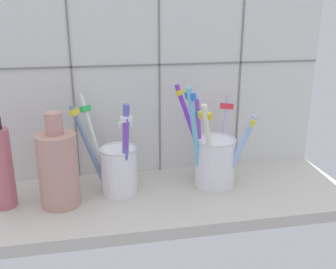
{
  "coord_description": "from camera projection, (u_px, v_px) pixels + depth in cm",
  "views": [
    {
      "loc": [
        -12.12,
        -59.52,
        33.1
      ],
      "look_at": [
        0.0,
        2.54,
        12.25
      ],
      "focal_mm": 40.84,
      "sensor_mm": 36.0,
      "label": 1
    }
  ],
  "objects": [
    {
      "name": "toothbrush_cup_left",
      "position": [
        118.0,
        166.0,
        0.67
      ],
      "size": [
        11.25,
        10.98,
        16.97
      ],
      "color": "white",
      "rests_on": "counter_slab"
    },
    {
      "name": "toothbrush_cup_right",
      "position": [
        214.0,
        157.0,
        0.7
      ],
      "size": [
        13.08,
        10.81,
        18.91
      ],
      "color": "white",
      "rests_on": "counter_slab"
    },
    {
      "name": "ceramic_vase",
      "position": [
        58.0,
        168.0,
        0.62
      ],
      "size": [
        6.48,
        6.48,
        15.85
      ],
      "color": "tan",
      "rests_on": "counter_slab"
    },
    {
      "name": "counter_slab",
      "position": [
        171.0,
        199.0,
        0.68
      ],
      "size": [
        64.0,
        22.0,
        2.0
      ],
      "primitive_type": "cube",
      "color": "#BCB7AD",
      "rests_on": "ground"
    },
    {
      "name": "soap_bottle",
      "position": [
        0.0,
        167.0,
        0.61
      ],
      "size": [
        3.94,
        3.94,
        15.3
      ],
      "color": "#BC6170",
      "rests_on": "counter_slab"
    },
    {
      "name": "tile_wall_back",
      "position": [
        158.0,
        68.0,
        0.72
      ],
      "size": [
        64.0,
        2.2,
        45.0
      ],
      "color": "silver",
      "rests_on": "ground"
    }
  ]
}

